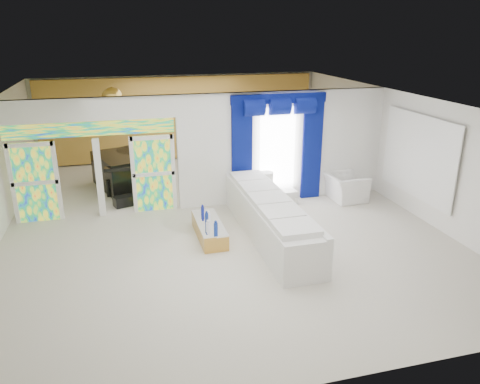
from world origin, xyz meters
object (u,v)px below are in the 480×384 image
object	(u,v)px
armchair	(345,187)
grand_piano	(126,171)
white_sofa	(270,219)
console_table	(276,198)
coffee_table	(209,230)

from	to	relation	value
armchair	grand_piano	distance (m)	6.45
grand_piano	white_sofa	bearing A→B (deg)	-74.05
armchair	console_table	bearing A→B (deg)	86.74
white_sofa	armchair	size ratio (longest dim) A/B	4.04
white_sofa	coffee_table	world-z (taller)	white_sofa
white_sofa	console_table	distance (m)	2.04
white_sofa	coffee_table	bearing A→B (deg)	167.21
console_table	armchair	bearing A→B (deg)	-1.54
armchair	grand_piano	bearing A→B (deg)	63.64
white_sofa	armchair	world-z (taller)	white_sofa
console_table	armchair	distance (m)	2.01
console_table	armchair	world-z (taller)	armchair
white_sofa	coffee_table	size ratio (longest dim) A/B	2.76
coffee_table	grand_piano	world-z (taller)	grand_piano
console_table	grand_piano	bearing A→B (deg)	145.71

